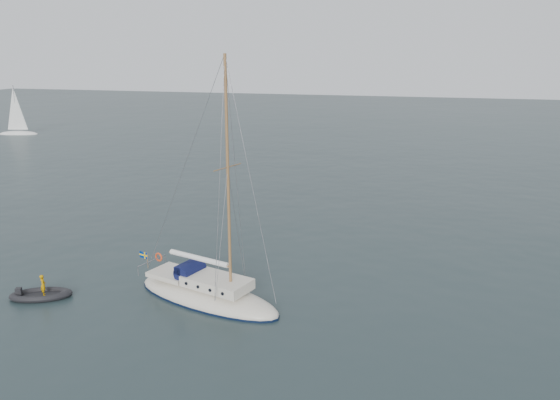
# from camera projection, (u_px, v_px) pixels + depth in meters

# --- Properties ---
(ground) EXTENTS (300.00, 300.00, 0.00)m
(ground) POSITION_uv_depth(u_px,v_px,m) (278.00, 290.00, 31.76)
(ground) COLOR black
(ground) RESTS_ON ground
(sailboat) EXTENTS (9.80, 2.93, 13.95)m
(sailboat) POSITION_uv_depth(u_px,v_px,m) (207.00, 282.00, 30.21)
(sailboat) COLOR beige
(sailboat) RESTS_ON ground
(dinghy) EXTENTS (2.53, 1.14, 0.36)m
(dinghy) POSITION_uv_depth(u_px,v_px,m) (172.00, 285.00, 32.09)
(dinghy) COLOR #454549
(dinghy) RESTS_ON ground
(rib) EXTENTS (3.43, 1.56, 1.39)m
(rib) POSITION_uv_depth(u_px,v_px,m) (41.00, 294.00, 30.70)
(rib) COLOR black
(rib) RESTS_ON ground
(distant_yacht_a) EXTENTS (6.55, 3.49, 8.68)m
(distant_yacht_a) POSITION_uv_depth(u_px,v_px,m) (16.00, 112.00, 91.23)
(distant_yacht_a) COLOR white
(distant_yacht_a) RESTS_ON ground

